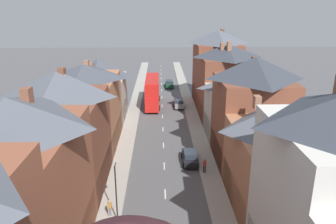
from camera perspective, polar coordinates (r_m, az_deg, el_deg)
The scene contains 13 objects.
pavement_left at distance 57.80m, azimuth -6.04°, elevation -0.11°, with size 2.20×104.00×0.14m, color #A8A399.
pavement_right at distance 57.89m, azimuth 4.07°, elevation -0.02°, with size 2.20×104.00×0.14m, color #A8A399.
centre_line_dashes at distance 55.75m, azimuth -0.96°, elevation -0.77°, with size 0.14×97.80×0.01m.
terrace_row_left at distance 31.97m, azimuth -19.14°, elevation -4.91°, with size 8.00×53.46×14.50m.
terrace_row_right at distance 38.66m, azimuth 14.57°, elevation -0.55°, with size 8.00×60.43×14.15m.
double_decker_bus_lead at distance 60.90m, azimuth -2.75°, elevation 3.62°, with size 2.74×10.80×5.30m.
car_near_silver at distance 75.18m, azimuth 0.24°, elevation 4.93°, with size 1.90×4.40×1.70m.
car_parked_left_a at distance 78.21m, azimuth -2.48°, elevation 5.43°, with size 1.90×4.51×1.66m.
car_parked_right_a at distance 39.64m, azimuth 3.84°, elevation -7.80°, with size 1.90×4.19×1.58m.
car_mid_black at distance 60.38m, azimuth 1.93°, elevation 1.54°, with size 1.90×4.19×1.63m.
pedestrian_near_right at distance 30.68m, azimuth -10.15°, elevation -16.04°, with size 0.36×0.22×1.61m.
pedestrian_mid_left at distance 37.35m, azimuth 6.40°, elevation -9.19°, with size 0.36×0.22×1.61m.
street_lamp at distance 28.92m, azimuth -9.02°, elevation -13.09°, with size 0.20×1.12×5.50m.
Camera 1 is at (-0.50, -16.70, 18.18)m, focal length 35.00 mm.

